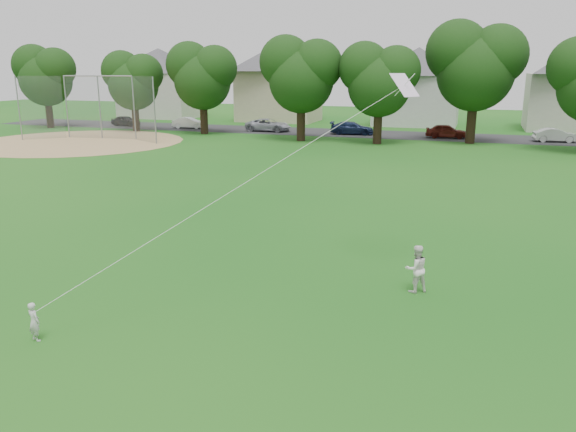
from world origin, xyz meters
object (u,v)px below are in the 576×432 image
(toddler, at_px, (34,322))
(baseball_backstop, at_px, (96,108))
(older_boy, at_px, (416,269))
(kite, at_px, (241,186))

(toddler, xyz_separation_m, baseball_backstop, (-22.52, 32.67, 2.27))
(older_boy, bearing_deg, baseball_backstop, -75.16)
(toddler, bearing_deg, kite, -116.66)
(baseball_backstop, bearing_deg, kite, -47.77)
(kite, bearing_deg, older_boy, 24.35)
(toddler, relative_size, baseball_backstop, 0.08)
(kite, bearing_deg, baseball_backstop, 132.23)
(toddler, height_order, older_boy, older_boy)
(toddler, bearing_deg, older_boy, -127.24)
(baseball_backstop, bearing_deg, toddler, -55.42)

